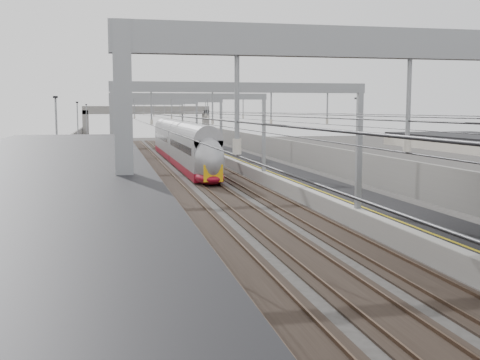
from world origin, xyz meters
name	(u,v)px	position (x,y,z in m)	size (l,w,h in m)	color
platform_left	(93,177)	(-8.00, 45.00, 0.50)	(4.00, 120.00, 1.00)	black
platform_right	(273,173)	(8.00, 45.00, 0.50)	(4.00, 120.00, 1.00)	black
tracks	(186,180)	(0.00, 45.00, 0.05)	(11.40, 140.00, 0.20)	black
overhead_line	(177,111)	(0.00, 51.62, 6.14)	(13.00, 140.00, 6.60)	gray
canopy_left	(18,180)	(-8.02, 2.99, 5.09)	(4.40, 30.00, 4.24)	black
overbridge	(147,115)	(0.00, 100.00, 5.31)	(22.00, 2.20, 6.90)	gray
wall_left	(53,165)	(-11.20, 45.00, 1.60)	(0.30, 120.00, 3.20)	gray
wall_right	(307,161)	(11.20, 45.00, 1.60)	(0.30, 120.00, 3.20)	gray
train	(182,148)	(1.50, 60.53, 1.95)	(2.49, 45.36, 3.94)	maroon
signal_green	(120,141)	(-5.20, 69.44, 2.42)	(0.32, 0.32, 3.48)	black
signal_red_near	(183,138)	(3.20, 73.35, 2.42)	(0.32, 0.32, 3.48)	black
signal_red_far	(196,137)	(5.40, 76.71, 2.42)	(0.32, 0.32, 3.48)	black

